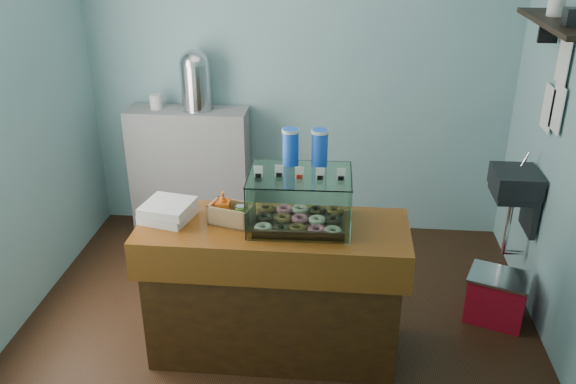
# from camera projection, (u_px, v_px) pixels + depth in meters

# --- Properties ---
(ground) EXTENTS (3.50, 3.50, 0.00)m
(ground) POSITION_uv_depth(u_px,v_px,m) (279.00, 324.00, 4.19)
(ground) COLOR black
(ground) RESTS_ON ground
(room_shell) EXTENTS (3.54, 3.04, 2.82)m
(room_shell) POSITION_uv_depth(u_px,v_px,m) (281.00, 80.00, 3.47)
(room_shell) COLOR #74A2A9
(room_shell) RESTS_ON ground
(counter) EXTENTS (1.60, 0.60, 0.90)m
(counter) POSITION_uv_depth(u_px,v_px,m) (274.00, 289.00, 3.76)
(counter) COLOR #45260D
(counter) RESTS_ON ground
(back_shelf) EXTENTS (1.00, 0.32, 1.10)m
(back_shelf) POSITION_uv_depth(u_px,v_px,m) (191.00, 171.00, 5.22)
(back_shelf) COLOR gray
(back_shelf) RESTS_ON ground
(display_case) EXTENTS (0.60, 0.45, 0.54)m
(display_case) POSITION_uv_depth(u_px,v_px,m) (301.00, 196.00, 3.55)
(display_case) COLOR black
(display_case) RESTS_ON counter
(condiment_crate) EXTENTS (0.28, 0.21, 0.19)m
(condiment_crate) POSITION_uv_depth(u_px,v_px,m) (230.00, 212.00, 3.59)
(condiment_crate) COLOR #A47B52
(condiment_crate) RESTS_ON counter
(pastry_boxes) EXTENTS (0.33, 0.34, 0.11)m
(pastry_boxes) POSITION_uv_depth(u_px,v_px,m) (168.00, 211.00, 3.64)
(pastry_boxes) COLOR silver
(pastry_boxes) RESTS_ON counter
(coffee_urn) EXTENTS (0.27, 0.27, 0.50)m
(coffee_urn) POSITION_uv_depth(u_px,v_px,m) (195.00, 78.00, 4.88)
(coffee_urn) COLOR silver
(coffee_urn) RESTS_ON back_shelf
(red_cooler) EXTENTS (0.48, 0.42, 0.35)m
(red_cooler) POSITION_uv_depth(u_px,v_px,m) (497.00, 297.00, 4.17)
(red_cooler) COLOR #AE0D21
(red_cooler) RESTS_ON ground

